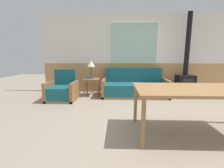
% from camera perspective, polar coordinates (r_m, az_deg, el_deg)
% --- Properties ---
extents(ground_plane, '(16.00, 16.00, 0.00)m').
position_cam_1_polar(ground_plane, '(3.09, 21.75, -14.09)').
color(ground_plane, gray).
extents(wall_back, '(7.20, 0.09, 2.70)m').
position_cam_1_polar(wall_back, '(5.36, 12.90, 11.44)').
color(wall_back, tan).
rests_on(wall_back, ground_plane).
extents(couch, '(2.03, 0.85, 0.89)m').
position_cam_1_polar(couch, '(4.82, 8.55, -1.58)').
color(couch, olive).
rests_on(couch, ground_plane).
extents(armchair, '(0.80, 0.76, 0.87)m').
position_cam_1_polar(armchair, '(4.57, -18.32, -2.64)').
color(armchair, olive).
rests_on(armchair, ground_plane).
extents(side_table, '(0.47, 0.47, 0.55)m').
position_cam_1_polar(side_table, '(4.85, -7.72, 0.77)').
color(side_table, olive).
rests_on(side_table, ground_plane).
extents(table_lamp, '(0.26, 0.26, 0.57)m').
position_cam_1_polar(table_lamp, '(4.88, -7.99, 7.55)').
color(table_lamp, black).
rests_on(table_lamp, side_table).
extents(book_stack, '(0.22, 0.17, 0.06)m').
position_cam_1_polar(book_stack, '(4.75, -8.36, 2.28)').
color(book_stack, white).
rests_on(book_stack, side_table).
extents(dining_table, '(1.87, 0.98, 0.76)m').
position_cam_1_polar(dining_table, '(2.67, 29.33, -2.79)').
color(dining_table, '#9E7042').
rests_on(dining_table, ground_plane).
extents(wood_stove, '(0.53, 0.42, 2.58)m').
position_cam_1_polar(wood_stove, '(5.32, 26.24, 3.25)').
color(wood_stove, black).
rests_on(wood_stove, ground_plane).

